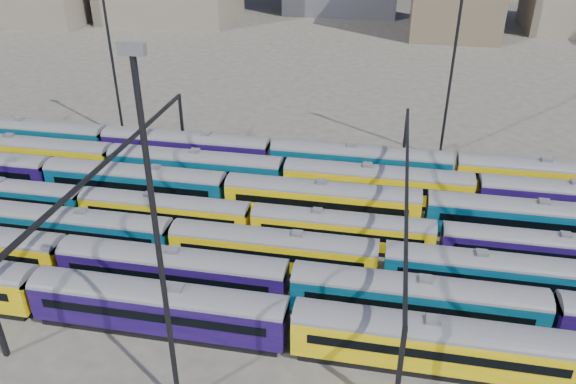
% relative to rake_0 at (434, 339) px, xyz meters
% --- Properties ---
extents(ground, '(500.00, 500.00, 0.00)m').
position_rel_rake_0_xyz_m(ground, '(-12.58, 15.00, -2.81)').
color(ground, '#46423B').
rests_on(ground, ground).
extents(rake_0, '(108.20, 3.17, 5.34)m').
position_rel_rake_0_xyz_m(rake_0, '(0.00, 0.00, 0.00)').
color(rake_0, black).
rests_on(rake_0, ground).
extents(rake_1, '(147.88, 3.09, 5.20)m').
position_rel_rake_0_xyz_m(rake_1, '(-22.47, 5.00, -0.07)').
color(rake_1, black).
rests_on(rake_1, ground).
extents(rake_2, '(120.57, 2.94, 4.95)m').
position_rel_rake_0_xyz_m(rake_2, '(-24.50, 10.00, -0.21)').
color(rake_2, black).
rests_on(rake_2, ground).
extents(rake_3, '(93.61, 2.75, 4.61)m').
position_rel_rake_0_xyz_m(rake_3, '(-8.41, 15.00, -0.39)').
color(rake_3, black).
rests_on(rake_3, ground).
extents(rake_4, '(129.19, 3.15, 5.31)m').
position_rel_rake_0_xyz_m(rake_4, '(-0.33, 20.00, -0.02)').
color(rake_4, black).
rests_on(rake_4, ground).
extents(rake_5, '(130.35, 3.18, 5.36)m').
position_rel_rake_0_xyz_m(rake_5, '(-16.40, 25.00, 0.01)').
color(rake_5, black).
rests_on(rake_5, ground).
extents(rake_6, '(133.98, 3.27, 5.51)m').
position_rel_rake_0_xyz_m(rake_6, '(3.35, 30.00, 0.09)').
color(rake_6, black).
rests_on(rake_6, ground).
extents(gantry_1, '(0.35, 40.35, 8.03)m').
position_rel_rake_0_xyz_m(gantry_1, '(-32.58, 15.00, 3.98)').
color(gantry_1, black).
rests_on(gantry_1, ground).
extents(gantry_2, '(0.35, 40.35, 8.03)m').
position_rel_rake_0_xyz_m(gantry_2, '(-2.58, 15.00, 3.98)').
color(gantry_2, black).
rests_on(gantry_2, ground).
extents(mast_1, '(1.40, 0.50, 25.60)m').
position_rel_rake_0_xyz_m(mast_1, '(-42.58, 37.00, 11.16)').
color(mast_1, black).
rests_on(mast_1, ground).
extents(mast_2, '(1.40, 0.50, 25.60)m').
position_rel_rake_0_xyz_m(mast_2, '(-17.58, -7.00, 11.16)').
color(mast_2, black).
rests_on(mast_2, ground).
extents(mast_3, '(1.40, 0.50, 25.60)m').
position_rel_rake_0_xyz_m(mast_3, '(2.42, 39.00, 11.16)').
color(mast_3, black).
rests_on(mast_3, ground).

